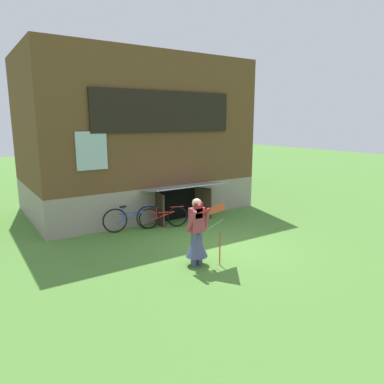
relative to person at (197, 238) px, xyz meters
The scene contains 6 objects.
ground_plane 1.58m from the person, 27.73° to the left, with size 60.00×60.00×0.00m, color #4C7F33.
log_house 6.48m from the person, 78.12° to the left, with size 7.71×5.80×5.51m.
person is the anchor object (origin of this frame).
kite 0.83m from the person, 55.31° to the right, with size 0.77×0.86×1.45m.
bicycle_red 3.15m from the person, 75.25° to the left, with size 1.48×0.55×0.71m.
bicycle_blue 3.29m from the person, 92.85° to the left, with size 1.74×0.40×0.81m.
Camera 1 is at (-5.70, -7.12, 3.32)m, focal length 33.26 mm.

